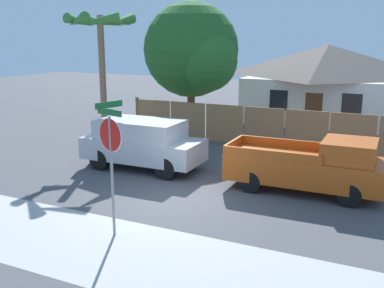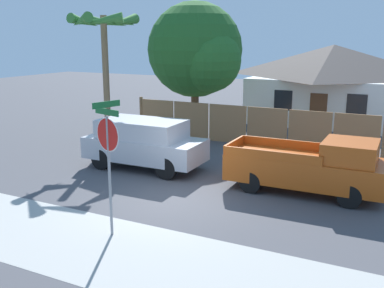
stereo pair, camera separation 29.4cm
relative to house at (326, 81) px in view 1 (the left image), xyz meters
The scene contains 9 objects.
ground_plane 16.63m from the house, 96.10° to the right, with size 80.00×80.00×0.00m, color #47474C.
sidewalk_strip 20.19m from the house, 95.01° to the right, with size 36.00×3.20×0.01m.
wooden_fence 8.58m from the house, 98.99° to the right, with size 13.68×0.12×1.90m.
house is the anchor object (origin of this frame).
oak_tree 9.14m from the house, 127.42° to the right, with size 5.05×4.81×6.69m.
palm_tree 14.27m from the house, 123.62° to the right, with size 2.90×3.11×5.90m.
red_suv 14.59m from the house, 107.65° to the right, with size 4.57×2.02×1.87m.
orange_pickup 14.05m from the house, 82.27° to the right, with size 4.93×1.95×1.82m.
stop_sign 19.37m from the house, 95.66° to the right, with size 0.86×0.77×3.41m.
Camera 1 is at (6.16, -11.56, 4.88)m, focal length 42.00 mm.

